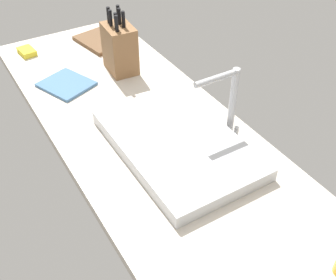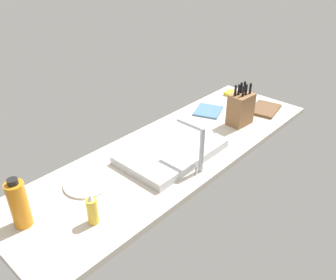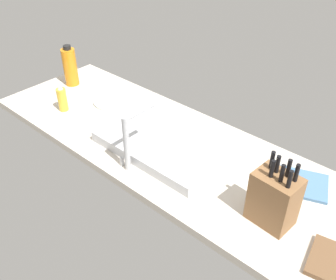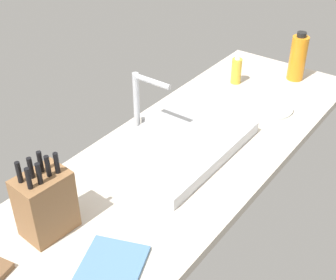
{
  "view_description": "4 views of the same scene",
  "coord_description": "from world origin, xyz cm",
  "px_view_note": "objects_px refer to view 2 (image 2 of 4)",
  "views": [
    {
      "loc": [
        92.02,
        -53.26,
        93.5
      ],
      "look_at": [
        6.46,
        -1.48,
        10.26
      ],
      "focal_mm": 44.55,
      "sensor_mm": 36.0,
      "label": 1
    },
    {
      "loc": [
        123.4,
        108.44,
        107.25
      ],
      "look_at": [
        7.01,
        1.95,
        13.32
      ],
      "focal_mm": 37.45,
      "sensor_mm": 36.0,
      "label": 2
    },
    {
      "loc": [
        -84.48,
        100.99,
        102.11
      ],
      "look_at": [
        1.28,
        4.82,
        10.31
      ],
      "focal_mm": 40.33,
      "sensor_mm": 36.0,
      "label": 3
    },
    {
      "loc": [
        -108.39,
        -75.83,
        101.26
      ],
      "look_at": [
        -3.24,
        1.76,
        12.82
      ],
      "focal_mm": 49.29,
      "sensor_mm": 36.0,
      "label": 4
    }
  ],
  "objects_px": {
    "faucet": "(198,144)",
    "dish_sponge": "(230,93)",
    "soap_bottle": "(92,210)",
    "water_bottle": "(19,204)",
    "cutting_board": "(265,109)",
    "dinner_plate": "(87,184)",
    "sink_basin": "(172,151)",
    "dish_towel": "(208,111)",
    "knife_block": "(241,109)"
  },
  "relations": [
    {
      "from": "faucet",
      "to": "dish_sponge",
      "type": "relative_size",
      "value": 2.73
    },
    {
      "from": "soap_bottle",
      "to": "water_bottle",
      "type": "distance_m",
      "value": 0.29
    },
    {
      "from": "cutting_board",
      "to": "soap_bottle",
      "type": "bearing_deg",
      "value": 0.2
    },
    {
      "from": "faucet",
      "to": "water_bottle",
      "type": "xyz_separation_m",
      "value": [
        0.78,
        -0.29,
        -0.04
      ]
    },
    {
      "from": "dinner_plate",
      "to": "water_bottle",
      "type": "bearing_deg",
      "value": 3.71
    },
    {
      "from": "water_bottle",
      "to": "dinner_plate",
      "type": "xyz_separation_m",
      "value": [
        -0.33,
        -0.02,
        -0.1
      ]
    },
    {
      "from": "sink_basin",
      "to": "dish_sponge",
      "type": "height_order",
      "value": "sink_basin"
    },
    {
      "from": "water_bottle",
      "to": "dish_towel",
      "type": "distance_m",
      "value": 1.36
    },
    {
      "from": "knife_block",
      "to": "soap_bottle",
      "type": "bearing_deg",
      "value": 6.03
    },
    {
      "from": "soap_bottle",
      "to": "dinner_plate",
      "type": "distance_m",
      "value": 0.27
    },
    {
      "from": "cutting_board",
      "to": "water_bottle",
      "type": "relative_size",
      "value": 0.99
    },
    {
      "from": "soap_bottle",
      "to": "dish_towel",
      "type": "xyz_separation_m",
      "value": [
        -1.16,
        -0.27,
        -0.06
      ]
    },
    {
      "from": "sink_basin",
      "to": "dinner_plate",
      "type": "bearing_deg",
      "value": -14.74
    },
    {
      "from": "soap_bottle",
      "to": "knife_block",
      "type": "bearing_deg",
      "value": -178.45
    },
    {
      "from": "cutting_board",
      "to": "water_bottle",
      "type": "xyz_separation_m",
      "value": [
        1.63,
        -0.2,
        0.1
      ]
    },
    {
      "from": "water_bottle",
      "to": "dinner_plate",
      "type": "relative_size",
      "value": 1.06
    },
    {
      "from": "soap_bottle",
      "to": "dish_towel",
      "type": "distance_m",
      "value": 1.19
    },
    {
      "from": "sink_basin",
      "to": "dish_sponge",
      "type": "bearing_deg",
      "value": -165.71
    },
    {
      "from": "sink_basin",
      "to": "knife_block",
      "type": "bearing_deg",
      "value": 172.77
    },
    {
      "from": "dish_towel",
      "to": "soap_bottle",
      "type": "bearing_deg",
      "value": 13.36
    },
    {
      "from": "sink_basin",
      "to": "soap_bottle",
      "type": "distance_m",
      "value": 0.61
    },
    {
      "from": "sink_basin",
      "to": "dish_towel",
      "type": "xyz_separation_m",
      "value": [
        -0.56,
        -0.17,
        -0.02
      ]
    },
    {
      "from": "dish_towel",
      "to": "dinner_plate",
      "type": "bearing_deg",
      "value": 2.77
    },
    {
      "from": "cutting_board",
      "to": "sink_basin",
      "type": "bearing_deg",
      "value": -6.6
    },
    {
      "from": "faucet",
      "to": "sink_basin",
      "type": "bearing_deg",
      "value": -94.26
    },
    {
      "from": "sink_basin",
      "to": "soap_bottle",
      "type": "xyz_separation_m",
      "value": [
        0.6,
        0.1,
        0.04
      ]
    },
    {
      "from": "knife_block",
      "to": "dinner_plate",
      "type": "xyz_separation_m",
      "value": [
        1.02,
        -0.19,
        -0.1
      ]
    },
    {
      "from": "cutting_board",
      "to": "water_bottle",
      "type": "bearing_deg",
      "value": -6.93
    },
    {
      "from": "cutting_board",
      "to": "water_bottle",
      "type": "height_order",
      "value": "water_bottle"
    },
    {
      "from": "dinner_plate",
      "to": "knife_block",
      "type": "bearing_deg",
      "value": 169.28
    },
    {
      "from": "cutting_board",
      "to": "dish_towel",
      "type": "bearing_deg",
      "value": -44.39
    },
    {
      "from": "water_bottle",
      "to": "sink_basin",
      "type": "bearing_deg",
      "value": 172.72
    },
    {
      "from": "cutting_board",
      "to": "dinner_plate",
      "type": "bearing_deg",
      "value": -9.58
    },
    {
      "from": "knife_block",
      "to": "soap_bottle",
      "type": "height_order",
      "value": "knife_block"
    },
    {
      "from": "dinner_plate",
      "to": "dish_towel",
      "type": "distance_m",
      "value": 1.03
    },
    {
      "from": "cutting_board",
      "to": "dinner_plate",
      "type": "relative_size",
      "value": 1.04
    },
    {
      "from": "sink_basin",
      "to": "cutting_board",
      "type": "height_order",
      "value": "sink_basin"
    },
    {
      "from": "dinner_plate",
      "to": "dish_sponge",
      "type": "bearing_deg",
      "value": -175.57
    },
    {
      "from": "faucet",
      "to": "dish_towel",
      "type": "distance_m",
      "value": 0.69
    },
    {
      "from": "soap_bottle",
      "to": "dish_sponge",
      "type": "relative_size",
      "value": 1.62
    },
    {
      "from": "water_bottle",
      "to": "dinner_plate",
      "type": "bearing_deg",
      "value": -176.29
    },
    {
      "from": "faucet",
      "to": "knife_block",
      "type": "relative_size",
      "value": 0.94
    },
    {
      "from": "faucet",
      "to": "dinner_plate",
      "type": "bearing_deg",
      "value": -34.03
    },
    {
      "from": "sink_basin",
      "to": "water_bottle",
      "type": "xyz_separation_m",
      "value": [
        0.8,
        -0.1,
        0.08
      ]
    },
    {
      "from": "dish_sponge",
      "to": "sink_basin",
      "type": "bearing_deg",
      "value": 14.29
    },
    {
      "from": "soap_bottle",
      "to": "water_bottle",
      "type": "xyz_separation_m",
      "value": [
        0.2,
        -0.2,
        0.04
      ]
    },
    {
      "from": "dish_towel",
      "to": "dish_sponge",
      "type": "bearing_deg",
      "value": -170.62
    },
    {
      "from": "water_bottle",
      "to": "dinner_plate",
      "type": "height_order",
      "value": "water_bottle"
    },
    {
      "from": "faucet",
      "to": "soap_bottle",
      "type": "distance_m",
      "value": 0.6
    },
    {
      "from": "sink_basin",
      "to": "knife_block",
      "type": "distance_m",
      "value": 0.57
    }
  ]
}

